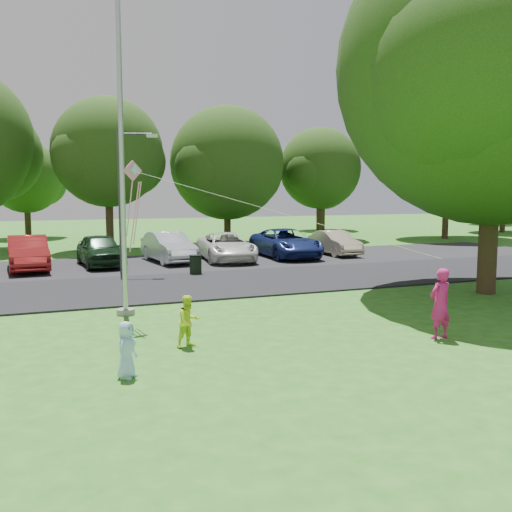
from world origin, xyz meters
name	(u,v)px	position (x,y,z in m)	size (l,w,h in m)	color
ground	(323,348)	(0.00, 0.00, 0.00)	(120.00, 120.00, 0.00)	#296B1C
park_road	(205,284)	(0.00, 9.00, 0.03)	(60.00, 6.00, 0.06)	black
parking_strip	(166,263)	(0.00, 15.50, 0.03)	(42.00, 7.00, 0.06)	black
flagpole	(122,163)	(-3.50, 5.00, 4.17)	(0.50, 0.50, 10.00)	#B7BABF
street_lamp	(125,189)	(-2.22, 12.78, 3.51)	(1.60, 0.65, 5.85)	#3F3F44
trash_can	(196,265)	(0.35, 11.55, 0.41)	(0.52, 0.52, 0.82)	black
big_tree	(496,75)	(8.21, 3.84, 7.11)	(10.75, 10.24, 12.52)	#332316
tree_row	(158,153)	(1.59, 24.23, 5.71)	(64.35, 11.94, 10.88)	#332316
horizon_trees	(164,180)	(4.06, 33.88, 4.30)	(77.46, 7.20, 7.02)	#332316
parked_cars	(180,248)	(0.66, 15.47, 0.76)	(19.68, 5.38, 1.46)	maroon
woman	(440,304)	(2.88, -0.30, 0.83)	(0.60, 0.40, 1.65)	#C71A73
child_yellow	(189,321)	(-2.73, 1.15, 0.58)	(0.56, 0.44, 1.15)	#D6F226
child_blue	(126,350)	(-4.33, -0.47, 0.53)	(0.52, 0.34, 1.06)	#A6CAFF
kite	(144,191)	(-3.20, 3.54, 3.41)	(6.58, 4.23, 2.32)	pink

